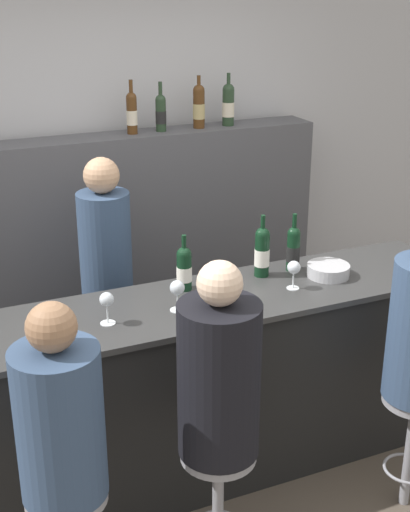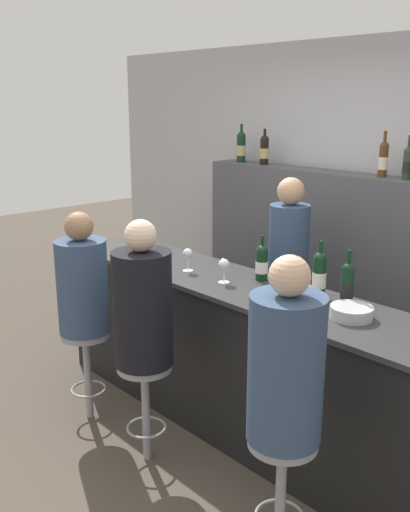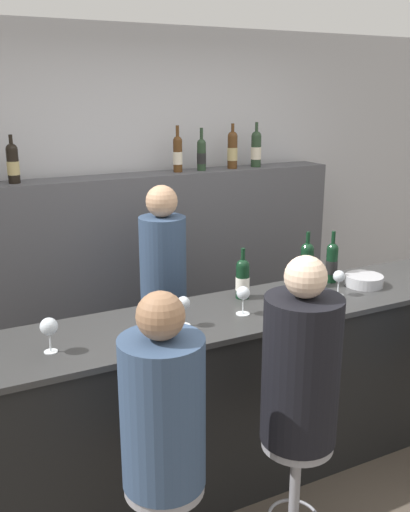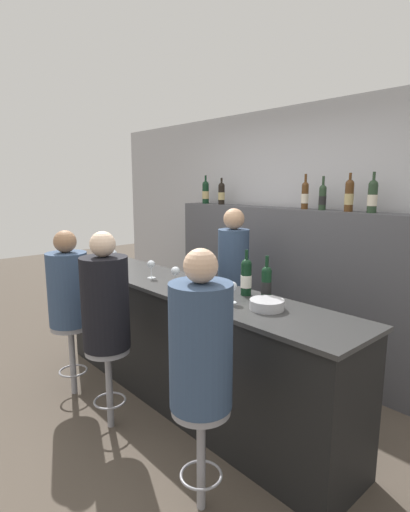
# 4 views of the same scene
# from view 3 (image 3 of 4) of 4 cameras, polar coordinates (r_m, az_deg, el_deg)

# --- Properties ---
(ground_plane) EXTENTS (16.00, 16.00, 0.00)m
(ground_plane) POSITION_cam_3_polar(r_m,az_deg,el_deg) (3.40, 6.24, -23.00)
(ground_plane) COLOR #4C4238
(wall_back) EXTENTS (6.40, 0.05, 2.60)m
(wall_back) POSITION_cam_3_polar(r_m,az_deg,el_deg) (4.36, -6.39, 4.90)
(wall_back) COLOR #B2B2B7
(wall_back) RESTS_ON ground_plane
(bar_counter) EXTENTS (3.07, 0.61, 1.01)m
(bar_counter) POSITION_cam_3_polar(r_m,az_deg,el_deg) (3.31, 3.78, -13.46)
(bar_counter) COLOR black
(bar_counter) RESTS_ON ground_plane
(back_bar_cabinet) EXTENTS (2.88, 0.28, 1.58)m
(back_bar_cabinet) POSITION_cam_3_polar(r_m,az_deg,el_deg) (4.28, -5.11, -2.33)
(back_bar_cabinet) COLOR #4C4C51
(back_bar_cabinet) RESTS_ON ground_plane
(wine_bottle_counter_0) EXTENTS (0.08, 0.08, 0.29)m
(wine_bottle_counter_0) POSITION_cam_3_polar(r_m,az_deg,el_deg) (3.22, 3.78, -2.23)
(wine_bottle_counter_0) COLOR black
(wine_bottle_counter_0) RESTS_ON bar_counter
(wine_bottle_counter_1) EXTENTS (0.08, 0.08, 0.34)m
(wine_bottle_counter_1) POSITION_cam_3_polar(r_m,az_deg,el_deg) (3.45, 10.14, -0.82)
(wine_bottle_counter_1) COLOR black
(wine_bottle_counter_1) RESTS_ON bar_counter
(wine_bottle_counter_2) EXTENTS (0.07, 0.07, 0.32)m
(wine_bottle_counter_2) POSITION_cam_3_polar(r_m,az_deg,el_deg) (3.57, 12.57, -0.58)
(wine_bottle_counter_2) COLOR black
(wine_bottle_counter_2) RESTS_ON bar_counter
(wine_bottle_backbar_1) EXTENTS (0.08, 0.08, 0.31)m
(wine_bottle_backbar_1) POSITION_cam_3_polar(r_m,az_deg,el_deg) (3.85, -18.66, 8.81)
(wine_bottle_backbar_1) COLOR black
(wine_bottle_backbar_1) RESTS_ON back_bar_cabinet
(wine_bottle_backbar_2) EXTENTS (0.07, 0.07, 0.33)m
(wine_bottle_backbar_2) POSITION_cam_3_polar(r_m,az_deg,el_deg) (4.17, -2.75, 10.20)
(wine_bottle_backbar_2) COLOR #4C2D14
(wine_bottle_backbar_2) RESTS_ON back_bar_cabinet
(wine_bottle_backbar_3) EXTENTS (0.07, 0.07, 0.31)m
(wine_bottle_backbar_3) POSITION_cam_3_polar(r_m,az_deg,el_deg) (4.25, -0.36, 10.16)
(wine_bottle_backbar_3) COLOR #233823
(wine_bottle_backbar_3) RESTS_ON back_bar_cabinet
(wine_bottle_backbar_4) EXTENTS (0.08, 0.08, 0.33)m
(wine_bottle_backbar_4) POSITION_cam_3_polar(r_m,az_deg,el_deg) (4.37, 2.76, 10.59)
(wine_bottle_backbar_4) COLOR #4C2D14
(wine_bottle_backbar_4) RESTS_ON back_bar_cabinet
(wine_bottle_backbar_5) EXTENTS (0.08, 0.08, 0.34)m
(wine_bottle_backbar_5) POSITION_cam_3_polar(r_m,az_deg,el_deg) (4.48, 5.13, 10.64)
(wine_bottle_backbar_5) COLOR #233823
(wine_bottle_backbar_5) RESTS_ON back_bar_cabinet
(wine_glass_0) EXTENTS (0.08, 0.08, 0.16)m
(wine_glass_0) POSITION_cam_3_polar(r_m,az_deg,el_deg) (2.65, -15.34, -6.90)
(wine_glass_0) COLOR silver
(wine_glass_0) RESTS_ON bar_counter
(wine_glass_1) EXTENTS (0.07, 0.07, 0.16)m
(wine_glass_1) POSITION_cam_3_polar(r_m,az_deg,el_deg) (2.84, -2.17, -4.87)
(wine_glass_1) COLOR silver
(wine_glass_1) RESTS_ON bar_counter
(wine_glass_2) EXTENTS (0.07, 0.07, 0.15)m
(wine_glass_2) POSITION_cam_3_polar(r_m,az_deg,el_deg) (2.99, 3.84, -3.84)
(wine_glass_2) COLOR silver
(wine_glass_2) RESTS_ON bar_counter
(wine_glass_3) EXTENTS (0.07, 0.07, 0.15)m
(wine_glass_3) POSITION_cam_3_polar(r_m,az_deg,el_deg) (3.34, 13.24, -2.09)
(wine_glass_3) COLOR silver
(wine_glass_3) RESTS_ON bar_counter
(metal_bowl) EXTENTS (0.23, 0.23, 0.06)m
(metal_bowl) POSITION_cam_3_polar(r_m,az_deg,el_deg) (3.57, 15.61, -2.37)
(metal_bowl) COLOR #B7B7BC
(metal_bowl) RESTS_ON bar_counter
(bar_stool_left) EXTENTS (0.32, 0.32, 0.64)m
(bar_stool_left) POSITION_cam_3_polar(r_m,az_deg,el_deg) (2.56, -4.01, -24.15)
(bar_stool_left) COLOR gray
(bar_stool_left) RESTS_ON ground_plane
(guest_seated_left) EXTENTS (0.33, 0.33, 0.81)m
(guest_seated_left) POSITION_cam_3_polar(r_m,az_deg,el_deg) (2.27, -4.26, -14.62)
(guest_seated_left) COLOR #334766
(guest_seated_left) RESTS_ON bar_stool_left
(bar_stool_middle) EXTENTS (0.32, 0.32, 0.64)m
(bar_stool_middle) POSITION_cam_3_polar(r_m,az_deg,el_deg) (2.82, 9.08, -20.05)
(bar_stool_middle) COLOR gray
(bar_stool_middle) RESTS_ON ground_plane
(guest_seated_middle) EXTENTS (0.34, 0.34, 0.86)m
(guest_seated_middle) POSITION_cam_3_polar(r_m,az_deg,el_deg) (2.55, 9.60, -10.60)
(guest_seated_middle) COLOR black
(guest_seated_middle) RESTS_ON bar_stool_middle
(bartender) EXTENTS (0.30, 0.30, 1.59)m
(bartender) POSITION_cam_3_polar(r_m,az_deg,el_deg) (3.73, -4.11, -5.88)
(bartender) COLOR #334766
(bartender) RESTS_ON ground_plane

